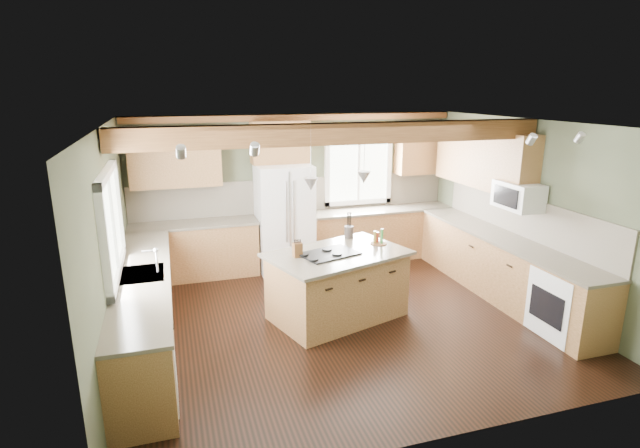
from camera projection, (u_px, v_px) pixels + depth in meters
name	position (u px, v px, depth m)	size (l,w,h in m)	color
floor	(343.00, 319.00, 6.74)	(5.60, 5.60, 0.00)	black
ceiling	(346.00, 123.00, 6.05)	(5.60, 5.60, 0.00)	silver
wall_back	(296.00, 190.00, 8.70)	(5.60, 5.60, 0.00)	#414933
wall_left	(110.00, 246.00, 5.60)	(5.00, 5.00, 0.00)	#414933
wall_right	(527.00, 211.00, 7.19)	(5.00, 5.00, 0.00)	#414933
ceiling_beam	(343.00, 134.00, 6.18)	(5.55, 0.26, 0.26)	#4C2B15
soffit_trim	(296.00, 117.00, 8.28)	(5.55, 0.20, 0.10)	#4C2B15
backsplash_back	(296.00, 195.00, 8.71)	(5.58, 0.03, 0.58)	brown
backsplash_right	(523.00, 216.00, 7.26)	(0.03, 3.70, 0.58)	brown
base_cab_back_left	(195.00, 251.00, 8.14)	(2.02, 0.60, 0.88)	brown
counter_back_left	(193.00, 224.00, 8.02)	(2.06, 0.64, 0.04)	#4A4436
base_cab_back_right	(380.00, 234.00, 9.08)	(2.62, 0.60, 0.88)	brown
counter_back_right	(381.00, 210.00, 8.95)	(2.66, 0.64, 0.04)	#4A4436
base_cab_left	(145.00, 311.00, 5.96)	(0.60, 3.70, 0.88)	brown
counter_left	(142.00, 275.00, 5.84)	(0.64, 3.74, 0.04)	#4A4436
base_cab_right	(501.00, 268.00, 7.38)	(0.60, 3.70, 0.88)	brown
counter_right	(504.00, 238.00, 7.26)	(0.64, 3.74, 0.04)	#4A4436
upper_cab_back_left	(175.00, 158.00, 7.80)	(1.40, 0.35, 0.90)	brown
upper_cab_over_fridge	(280.00, 142.00, 8.23)	(0.96, 0.35, 0.70)	brown
upper_cab_right	(483.00, 158.00, 7.80)	(0.35, 2.20, 0.90)	brown
upper_cab_back_corner	(421.00, 149.00, 9.02)	(0.90, 0.35, 0.90)	brown
window_left	(110.00, 223.00, 5.59)	(0.04, 1.60, 1.05)	white
window_back	(358.00, 172.00, 8.94)	(1.10, 0.04, 1.00)	white
sink	(142.00, 275.00, 5.84)	(0.50, 0.65, 0.03)	#262628
faucet	(157.00, 261.00, 5.85)	(0.02, 0.02, 0.28)	#B2B2B7
dishwasher	(143.00, 368.00, 4.77)	(0.60, 0.60, 0.84)	white
oven	(566.00, 304.00, 6.18)	(0.60, 0.72, 0.84)	white
microwave	(518.00, 196.00, 7.02)	(0.40, 0.70, 0.38)	white
pendant_left	(311.00, 184.00, 6.09)	(0.18, 0.18, 0.16)	#B2B2B7
pendant_right	(364.00, 177.00, 6.55)	(0.18, 0.18, 0.16)	#B2B2B7
refrigerator	(284.00, 218.00, 8.37)	(0.90, 0.74, 1.80)	white
island	(337.00, 286.00, 6.70)	(1.67, 1.02, 0.88)	olive
island_top	(338.00, 254.00, 6.58)	(1.78, 1.13, 0.04)	#4A4436
cooktop	(329.00, 254.00, 6.50)	(0.72, 0.48, 0.02)	black
knife_block	(298.00, 250.00, 6.38)	(0.11, 0.09, 0.19)	brown
utensil_crock	(349.00, 232.00, 7.20)	(0.13, 0.13, 0.17)	#463C38
bottle_tray	(379.00, 237.00, 6.90)	(0.23, 0.23, 0.21)	brown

